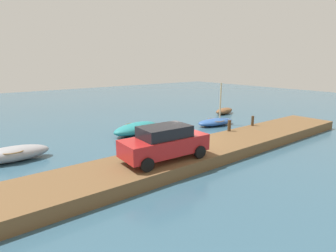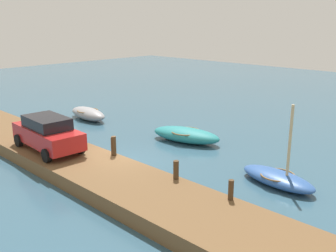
% 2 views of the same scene
% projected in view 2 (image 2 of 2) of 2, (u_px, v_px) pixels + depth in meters
% --- Properties ---
extents(ground_plane, '(84.00, 84.00, 0.00)m').
position_uv_depth(ground_plane, '(120.00, 164.00, 18.69)').
color(ground_plane, '#33566B').
extents(dock_platform, '(26.37, 3.31, 0.63)m').
position_uv_depth(dock_platform, '(88.00, 169.00, 17.31)').
color(dock_platform, brown).
rests_on(dock_platform, ground_plane).
extents(motorboat_teal, '(4.43, 2.59, 0.83)m').
position_uv_depth(motorboat_teal, '(186.00, 135.00, 22.04)').
color(motorboat_teal, teal).
rests_on(motorboat_teal, ground_plane).
extents(rowboat_blue, '(3.63, 1.84, 3.58)m').
position_uv_depth(rowboat_blue, '(278.00, 178.00, 16.28)').
color(rowboat_blue, '#2D569E').
rests_on(rowboat_blue, ground_plane).
extents(rowboat_grey, '(3.77, 1.62, 0.83)m').
position_uv_depth(rowboat_grey, '(88.00, 114.00, 27.02)').
color(rowboat_grey, '#939399').
rests_on(rowboat_grey, ground_plane).
extents(mooring_post_west, '(0.20, 0.20, 0.86)m').
position_uv_depth(mooring_post_west, '(113.00, 146.00, 18.02)').
color(mooring_post_west, '#47331E').
rests_on(mooring_post_west, dock_platform).
extents(mooring_post_mid_west, '(0.22, 0.22, 0.94)m').
position_uv_depth(mooring_post_mid_west, '(114.00, 146.00, 17.97)').
color(mooring_post_mid_west, '#47331E').
rests_on(mooring_post_mid_west, dock_platform).
extents(mooring_post_mid_east, '(0.22, 0.22, 0.77)m').
position_uv_depth(mooring_post_mid_east, '(176.00, 170.00, 15.33)').
color(mooring_post_mid_east, '#47331E').
rests_on(mooring_post_mid_east, dock_platform).
extents(mooring_post_east, '(0.20, 0.20, 0.74)m').
position_uv_depth(mooring_post_east, '(231.00, 190.00, 13.55)').
color(mooring_post_east, '#47331E').
rests_on(mooring_post_east, dock_platform).
extents(parked_car, '(4.43, 2.13, 1.68)m').
position_uv_depth(parked_car, '(48.00, 133.00, 18.61)').
color(parked_car, '#B21E1E').
rests_on(parked_car, dock_platform).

